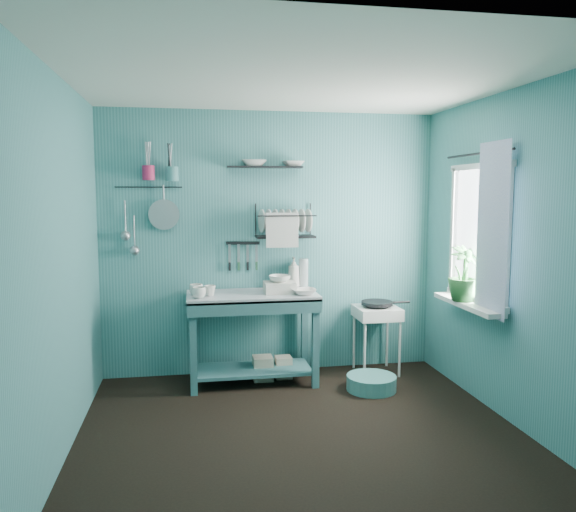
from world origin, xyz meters
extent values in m
plane|color=black|center=(0.00, 0.00, 0.00)|extent=(3.20, 3.20, 0.00)
plane|color=silver|center=(0.00, 0.00, 2.50)|extent=(3.20, 3.20, 0.00)
plane|color=#3C797A|center=(0.00, 1.50, 1.25)|extent=(3.20, 0.00, 3.20)
plane|color=#3C797A|center=(0.00, -1.50, 1.25)|extent=(3.20, 0.00, 3.20)
plane|color=#3C797A|center=(-1.60, 0.00, 1.25)|extent=(0.00, 3.00, 3.00)
plane|color=#3C797A|center=(1.60, 0.00, 1.25)|extent=(0.00, 3.00, 3.00)
cube|color=#306265|center=(-0.22, 1.17, 0.41)|extent=(1.22, 0.70, 0.83)
imported|color=silver|center=(-0.70, 1.01, 0.88)|extent=(0.12, 0.12, 0.10)
imported|color=silver|center=(-0.60, 1.11, 0.88)|extent=(0.14, 0.14, 0.09)
imported|color=silver|center=(-0.72, 1.17, 0.88)|extent=(0.17, 0.17, 0.10)
cube|color=beige|center=(0.03, 1.15, 0.88)|extent=(0.28, 0.22, 0.10)
imported|color=silver|center=(0.03, 1.15, 0.96)|extent=(0.20, 0.19, 0.06)
imported|color=beige|center=(0.20, 1.37, 0.98)|extent=(0.11, 0.12, 0.30)
cylinder|color=#A9B8BD|center=(0.30, 1.39, 0.97)|extent=(0.09, 0.09, 0.28)
imported|color=silver|center=(0.23, 1.02, 0.86)|extent=(0.22, 0.22, 0.05)
cube|color=silver|center=(0.99, 1.25, 0.32)|extent=(0.42, 0.42, 0.65)
cylinder|color=black|center=(0.99, 1.25, 0.68)|extent=(0.30, 0.30, 0.03)
cube|color=black|center=(-0.28, 1.47, 1.26)|extent=(0.32, 0.06, 0.03)
cube|color=black|center=(0.11, 1.37, 1.47)|extent=(0.58, 0.32, 0.32)
cube|color=black|center=(-0.07, 1.40, 1.97)|extent=(0.71, 0.22, 0.02)
imported|color=silver|center=(-0.17, 1.40, 2.07)|extent=(0.27, 0.27, 0.06)
imported|color=silver|center=(0.20, 1.40, 2.07)|extent=(0.22, 0.22, 0.05)
cylinder|color=#B4214E|center=(-1.13, 1.42, 1.91)|extent=(0.11, 0.11, 0.13)
cylinder|color=teal|center=(-0.91, 1.42, 1.91)|extent=(0.11, 0.11, 0.13)
cylinder|color=#9FA2A6|center=(-1.00, 1.45, 1.54)|extent=(0.28, 0.03, 0.28)
cylinder|color=#9FA2A6|center=(-1.35, 1.46, 1.52)|extent=(0.01, 0.01, 0.30)
cylinder|color=#9FA2A6|center=(-1.27, 1.46, 1.38)|extent=(0.01, 0.01, 0.30)
cylinder|color=black|center=(-1.13, 1.47, 1.79)|extent=(0.60, 0.01, 0.01)
plane|color=white|center=(1.59, 0.45, 1.40)|extent=(0.00, 1.10, 1.10)
cube|color=silver|center=(1.50, 0.45, 0.81)|extent=(0.16, 0.95, 0.04)
plane|color=white|center=(1.52, 0.15, 1.45)|extent=(0.00, 1.35, 1.35)
cylinder|color=black|center=(1.54, 0.45, 2.05)|extent=(0.02, 1.05, 0.02)
imported|color=#29672F|center=(1.49, 0.51, 1.06)|extent=(0.32, 0.32, 0.47)
cube|color=tan|center=(-0.12, 1.22, 0.11)|extent=(0.18, 0.18, 0.22)
cube|color=tan|center=(0.08, 1.25, 0.10)|extent=(0.15, 0.15, 0.20)
cylinder|color=teal|center=(0.79, 0.78, 0.07)|extent=(0.44, 0.44, 0.13)
camera|label=1|loc=(-0.77, -3.82, 1.73)|focal=35.00mm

